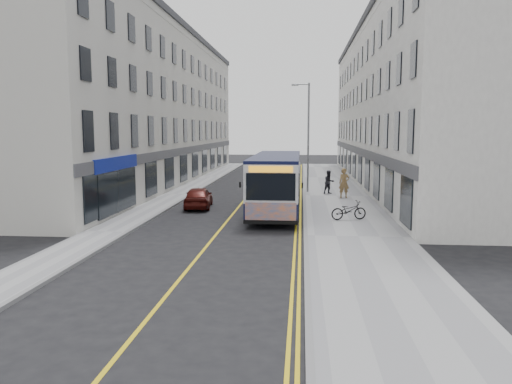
% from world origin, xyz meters
% --- Properties ---
extents(ground, '(140.00, 140.00, 0.00)m').
position_xyz_m(ground, '(0.00, 0.00, 0.00)').
color(ground, black).
rests_on(ground, ground).
extents(pavement_east, '(4.50, 64.00, 0.12)m').
position_xyz_m(pavement_east, '(6.25, 12.00, 0.06)').
color(pavement_east, gray).
rests_on(pavement_east, ground).
extents(pavement_west, '(2.00, 64.00, 0.12)m').
position_xyz_m(pavement_west, '(-5.00, 12.00, 0.06)').
color(pavement_west, gray).
rests_on(pavement_west, ground).
extents(kerb_east, '(0.18, 64.00, 0.13)m').
position_xyz_m(kerb_east, '(4.00, 12.00, 0.07)').
color(kerb_east, slate).
rests_on(kerb_east, ground).
extents(kerb_west, '(0.18, 64.00, 0.13)m').
position_xyz_m(kerb_west, '(-4.00, 12.00, 0.07)').
color(kerb_west, slate).
rests_on(kerb_west, ground).
extents(road_centre_line, '(0.12, 64.00, 0.01)m').
position_xyz_m(road_centre_line, '(0.00, 12.00, 0.00)').
color(road_centre_line, gold).
rests_on(road_centre_line, ground).
extents(road_dbl_yellow_inner, '(0.10, 64.00, 0.01)m').
position_xyz_m(road_dbl_yellow_inner, '(3.55, 12.00, 0.00)').
color(road_dbl_yellow_inner, gold).
rests_on(road_dbl_yellow_inner, ground).
extents(road_dbl_yellow_outer, '(0.10, 64.00, 0.01)m').
position_xyz_m(road_dbl_yellow_outer, '(3.75, 12.00, 0.00)').
color(road_dbl_yellow_outer, gold).
rests_on(road_dbl_yellow_outer, ground).
extents(terrace_east, '(6.00, 46.00, 13.00)m').
position_xyz_m(terrace_east, '(11.50, 21.00, 6.50)').
color(terrace_east, white).
rests_on(terrace_east, ground).
extents(terrace_west, '(6.00, 46.00, 13.00)m').
position_xyz_m(terrace_west, '(-9.00, 21.00, 6.50)').
color(terrace_west, beige).
rests_on(terrace_west, ground).
extents(streetlamp, '(1.32, 0.18, 8.00)m').
position_xyz_m(streetlamp, '(4.17, 14.00, 4.38)').
color(streetlamp, gray).
rests_on(streetlamp, ground).
extents(city_bus, '(2.61, 11.16, 3.24)m').
position_xyz_m(city_bus, '(2.38, 5.66, 1.77)').
color(city_bus, black).
rests_on(city_bus, ground).
extents(bicycle, '(1.94, 1.10, 0.96)m').
position_xyz_m(bicycle, '(6.20, 2.72, 0.60)').
color(bicycle, black).
rests_on(bicycle, pavement_east).
extents(pedestrian_near, '(0.79, 0.58, 1.98)m').
position_xyz_m(pedestrian_near, '(6.65, 11.07, 1.11)').
color(pedestrian_near, olive).
rests_on(pedestrian_near, pavement_east).
extents(pedestrian_far, '(1.01, 0.93, 1.67)m').
position_xyz_m(pedestrian_far, '(5.75, 13.02, 0.95)').
color(pedestrian_far, black).
rests_on(pedestrian_far, pavement_east).
extents(car_white, '(1.82, 4.86, 1.58)m').
position_xyz_m(car_white, '(1.80, 23.40, 0.79)').
color(car_white, white).
rests_on(car_white, ground).
extents(car_maroon, '(1.92, 3.93, 1.29)m').
position_xyz_m(car_maroon, '(-2.34, 6.54, 0.65)').
color(car_maroon, '#4D110C').
rests_on(car_maroon, ground).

